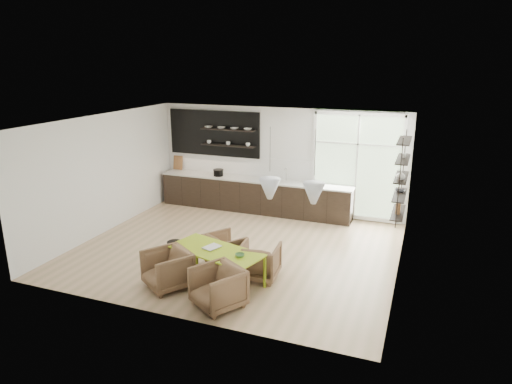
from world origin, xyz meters
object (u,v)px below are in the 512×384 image
at_px(armchair_front_left, 167,269).
at_px(wire_stool, 174,248).
at_px(dining_table, 216,252).
at_px(armchair_back_left, 225,249).
at_px(armchair_front_right, 218,287).
at_px(armchair_back_right, 259,261).

bearing_deg(armchair_front_left, wire_stool, 148.70).
bearing_deg(wire_stool, dining_table, -25.56).
bearing_deg(armchair_front_left, dining_table, 67.22).
height_order(armchair_back_left, armchair_front_right, armchair_front_right).
xyz_separation_m(armchair_back_right, wire_stool, (-1.99, 0.13, -0.08)).
bearing_deg(dining_table, wire_stool, 170.14).
relative_size(armchair_back_left, armchair_front_left, 0.91).
height_order(armchair_back_right, wire_stool, armchair_back_right).
height_order(armchair_back_left, wire_stool, armchair_back_left).
xyz_separation_m(armchair_back_right, armchair_front_right, (-0.28, -1.29, 0.02)).
bearing_deg(armchair_back_left, armchair_front_right, 144.41).
relative_size(armchair_back_left, armchair_back_right, 0.96).
bearing_deg(armchair_front_right, armchair_back_left, 142.34).
distance_m(armchair_back_right, armchair_front_right, 1.32).
bearing_deg(wire_stool, armchair_front_right, -39.82).
height_order(armchair_back_left, armchair_front_left, armchair_front_left).
distance_m(armchair_back_right, wire_stool, 1.99).
height_order(armchair_front_left, armchair_front_right, armchair_front_left).
xyz_separation_m(dining_table, armchair_back_left, (-0.19, 0.81, -0.29)).
bearing_deg(armchair_back_right, wire_stool, -8.31).
relative_size(armchair_back_right, armchair_front_left, 0.95).
xyz_separation_m(armchair_front_left, wire_stool, (-0.52, 1.12, -0.10)).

